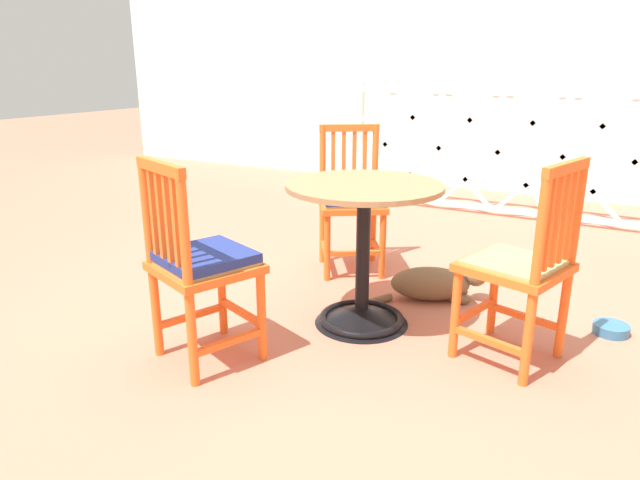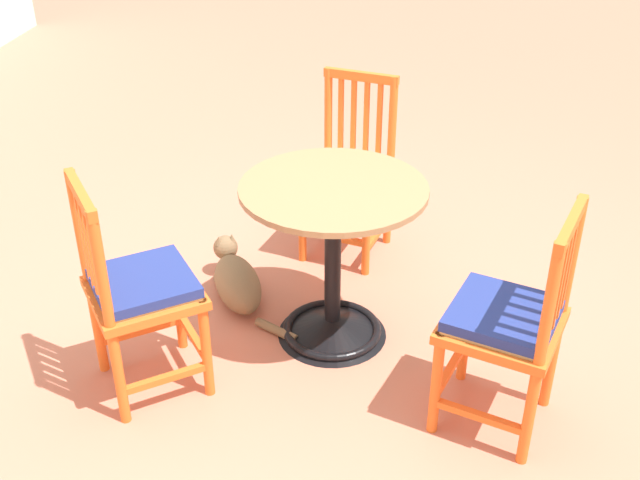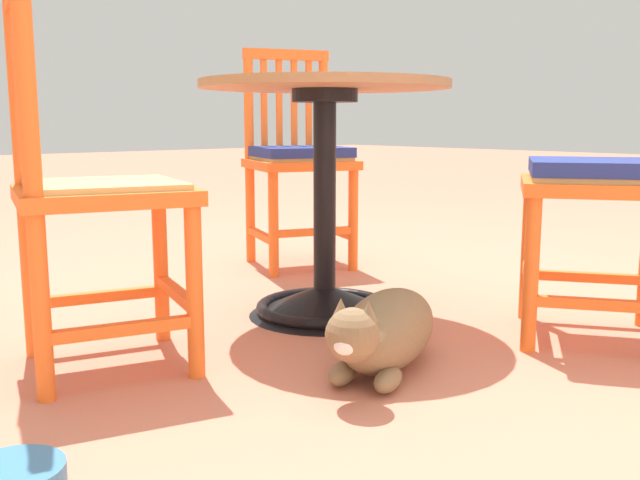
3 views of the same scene
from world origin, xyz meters
name	(u,v)px [view 1 (image 1 of 3)]	position (x,y,z in m)	size (l,w,h in m)	color
ground_plane	(324,329)	(0.00, 0.00, 0.00)	(24.00, 24.00, 0.00)	#C6755B
building_wall_backdrop	(508,50)	(0.00, 3.79, 1.40)	(10.00, 0.20, 2.80)	white
lattice_fence_panel	(498,152)	(0.22, 2.69, 0.55)	(3.07, 0.06, 1.11)	white
cafe_table	(362,271)	(0.13, 0.16, 0.28)	(0.76, 0.76, 0.73)	black
orange_chair_tucked_in	(521,268)	(0.88, 0.15, 0.43)	(0.50, 0.50, 0.91)	orange
orange_chair_facing_out	(351,202)	(-0.27, 0.86, 0.45)	(0.55, 0.55, 0.91)	orange
orange_chair_at_corner	(201,265)	(-0.33, -0.52, 0.45)	(0.52, 0.52, 0.91)	orange
tabby_cat	(437,284)	(0.37, 0.63, 0.10)	(0.61, 0.51, 0.23)	brown
pet_water_bowl	(611,329)	(1.26, 0.64, 0.03)	(0.17, 0.17, 0.05)	teal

